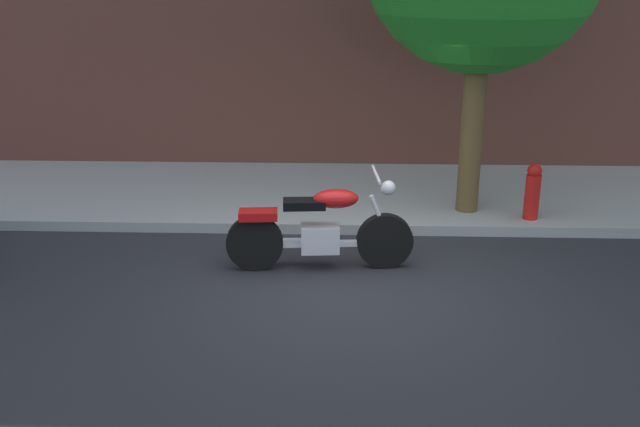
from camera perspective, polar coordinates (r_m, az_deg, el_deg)
ground_plane at (r=8.01m, az=2.52°, el=-5.74°), size 60.00×60.00×0.00m
sidewalk at (r=10.91m, az=2.42°, el=1.51°), size 24.90×3.11×0.14m
motorcycle at (r=8.27m, az=-0.01°, el=-1.35°), size 2.17×0.70×1.16m
fire_hydrant at (r=9.97m, az=16.51°, el=1.34°), size 0.20×0.20×0.91m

